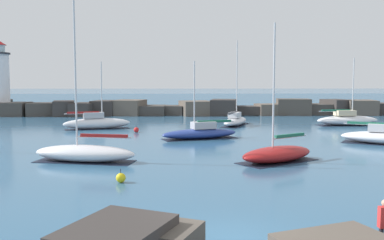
{
  "coord_description": "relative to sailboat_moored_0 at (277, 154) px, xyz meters",
  "views": [
    {
      "loc": [
        -1.72,
        -13.75,
        5.24
      ],
      "look_at": [
        0.07,
        30.99,
        1.2
      ],
      "focal_mm": 40.0,
      "sensor_mm": 36.0,
      "label": 1
    }
  ],
  "objects": [
    {
      "name": "mooring_buoy_orange_near",
      "position": [
        -9.53,
        -5.46,
        -0.28
      ],
      "size": [
        0.51,
        0.51,
        0.71
      ],
      "color": "yellow",
      "rests_on": "ground"
    },
    {
      "name": "sailboat_moored_7",
      "position": [
        13.94,
        22.76,
        0.14
      ],
      "size": [
        7.88,
        3.32,
        8.02
      ],
      "color": "white",
      "rests_on": "ground"
    },
    {
      "name": "sailboat_moored_2",
      "position": [
        -12.62,
        0.51,
        0.07
      ],
      "size": [
        7.11,
        3.48,
        10.99
      ],
      "color": "white",
      "rests_on": "ground"
    },
    {
      "name": "sailboat_moored_1",
      "position": [
        -15.36,
        20.02,
        0.16
      ],
      "size": [
        7.52,
        3.76,
        7.42
      ],
      "color": "white",
      "rests_on": "ground"
    },
    {
      "name": "breakwater_jetty",
      "position": [
        -4.71,
        39.33,
        0.52
      ],
      "size": [
        66.27,
        7.0,
        2.52
      ],
      "color": "#423D38",
      "rests_on": "ground"
    },
    {
      "name": "sailboat_moored_4",
      "position": [
        0.51,
        23.2,
        0.06
      ],
      "size": [
        4.61,
        7.33,
        10.1
      ],
      "color": "silver",
      "rests_on": "ground"
    },
    {
      "name": "open_sea_beyond",
      "position": [
        -4.98,
        99.36,
        -0.53
      ],
      "size": [
        400.0,
        116.0,
        0.01
      ],
      "color": "#235175",
      "rests_on": "ground"
    },
    {
      "name": "ground_plane",
      "position": [
        -4.98,
        -13.67,
        -0.53
      ],
      "size": [
        600.0,
        600.0,
        0.0
      ],
      "primitive_type": "plane",
      "color": "#336084"
    },
    {
      "name": "mooring_buoy_far_side",
      "position": [
        -10.7,
        16.56,
        -0.27
      ],
      "size": [
        0.53,
        0.53,
        0.73
      ],
      "color": "red",
      "rests_on": "ground"
    },
    {
      "name": "sailboat_moored_5",
      "position": [
        -4.38,
        11.5,
        0.02
      ],
      "size": [
        7.54,
        4.31,
        7.06
      ],
      "color": "navy",
      "rests_on": "ground"
    },
    {
      "name": "person_on_rocks",
      "position": [
        -0.36,
        -15.05,
        0.42
      ],
      "size": [
        0.36,
        0.22,
        1.7
      ],
      "color": "#282833",
      "rests_on": "ground"
    },
    {
      "name": "sailboat_moored_0",
      "position": [
        0.0,
        0.0,
        0.0
      ],
      "size": [
        6.11,
        5.09,
        8.96
      ],
      "color": "maroon",
      "rests_on": "ground"
    }
  ]
}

